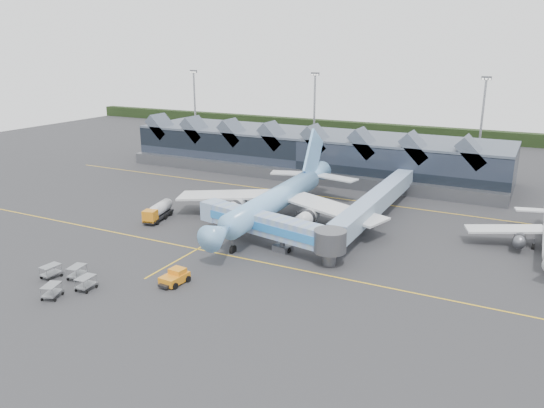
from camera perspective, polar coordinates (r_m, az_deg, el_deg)
The scene contains 10 objects.
ground at distance 86.94m, azimuth -5.00°, elevation -3.15°, with size 260.00×260.00×0.00m, color #27272A.
taxi_stripes at distance 95.07m, azimuth -1.80°, elevation -1.36°, with size 120.00×60.00×0.01m.
tree_line_far at distance 186.36m, azimuth 13.42°, elevation 7.67°, with size 260.00×4.00×4.00m, color black.
terminal at distance 128.65m, azimuth 4.31°, elevation 5.58°, with size 90.00×22.25×12.52m.
light_masts at distance 134.86m, azimuth 17.40°, elevation 8.66°, with size 132.40×42.56×22.45m.
main_airliner at distance 91.47m, azimuth 0.76°, elevation 0.69°, with size 38.95×44.77×14.39m.
jet_bridge at distance 78.78m, azimuth 0.46°, elevation -2.57°, with size 26.17×8.85×5.20m.
fuel_truck at distance 95.26m, azimuth -12.08°, elevation -0.67°, with size 3.84×8.67×2.89m.
pushback_tug at distance 69.68m, azimuth -10.41°, elevation -7.76°, with size 2.90×4.34×1.85m.
baggage_carts at distance 72.70m, azimuth -21.22°, elevation -7.49°, with size 8.56×8.28×1.73m.
Camera 1 is at (44.12, -69.02, 29.13)m, focal length 35.00 mm.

